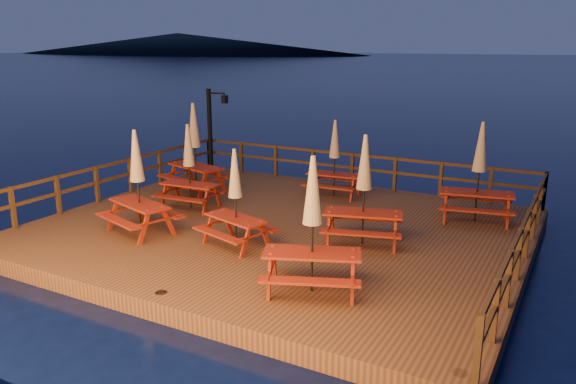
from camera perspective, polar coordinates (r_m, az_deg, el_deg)
name	(u,v)px	position (r m, az deg, el deg)	size (l,w,h in m)	color
ground	(280,240)	(14.75, -0.80, -4.92)	(500.00, 500.00, 0.00)	black
deck	(280,233)	(14.69, -0.80, -4.18)	(12.00, 10.00, 0.40)	#4E2D19
deck_piles	(280,251)	(14.86, -0.80, -6.01)	(11.44, 9.44, 1.40)	#3B2513
railing	(311,183)	(15.92, 2.34, 0.94)	(11.80, 9.75, 1.10)	#3B2513
lamp_post	(213,122)	(20.83, -7.61, 7.05)	(0.85, 0.18, 3.00)	black
headland_left	(178,44)	(262.05, -11.13, 14.58)	(180.00, 84.00, 9.00)	black
picnic_table_0	(235,196)	(12.92, -5.37, -0.44)	(1.92, 1.72, 2.31)	maroon
picnic_table_1	(312,223)	(10.45, 2.49, -3.14)	(2.29, 2.11, 2.64)	maroon
picnic_table_2	(138,180)	(14.21, -15.03, 1.15)	(2.17, 1.96, 2.60)	maroon
picnic_table_3	(364,188)	(13.07, 7.72, 0.38)	(2.18, 1.96, 2.61)	maroon
picnic_table_4	(335,157)	(17.21, 4.75, 3.56)	(1.76, 1.50, 2.37)	maroon
picnic_table_5	(195,146)	(17.89, -9.47, 4.61)	(2.33, 2.09, 2.81)	maroon
picnic_table_6	(189,165)	(16.11, -10.01, 2.70)	(1.79, 1.51, 2.42)	maroon
picnic_table_7	(479,171)	(15.46, 18.84, 2.08)	(2.12, 1.87, 2.66)	maroon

